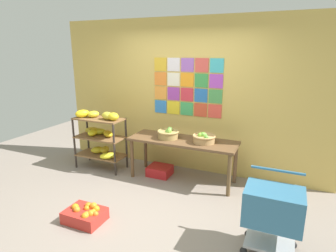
# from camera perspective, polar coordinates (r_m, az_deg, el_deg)

# --- Properties ---
(ground) EXTENTS (9.06, 9.06, 0.00)m
(ground) POSITION_cam_1_polar(r_m,az_deg,el_deg) (4.12, -4.36, -16.12)
(ground) COLOR gray
(back_wall_with_art) EXTENTS (4.94, 0.07, 2.68)m
(back_wall_with_art) POSITION_cam_1_polar(r_m,az_deg,el_deg) (5.02, 3.77, 5.97)
(back_wall_with_art) COLOR #D1B057
(back_wall_with_art) RESTS_ON ground
(banana_shelf_unit) EXTENTS (0.92, 0.53, 1.09)m
(banana_shelf_unit) POSITION_cam_1_polar(r_m,az_deg,el_deg) (5.30, -13.57, -1.53)
(banana_shelf_unit) COLOR #342A25
(banana_shelf_unit) RESTS_ON ground
(display_table) EXTENTS (1.78, 0.61, 0.71)m
(display_table) POSITION_cam_1_polar(r_m,az_deg,el_deg) (4.67, 2.99, -3.76)
(display_table) COLOR brown
(display_table) RESTS_ON ground
(fruit_basket_left) EXTENTS (0.36, 0.36, 0.18)m
(fruit_basket_left) POSITION_cam_1_polar(r_m,az_deg,el_deg) (4.69, 0.05, -1.56)
(fruit_basket_left) COLOR tan
(fruit_basket_left) RESTS_ON display_table
(fruit_basket_back_left) EXTENTS (0.37, 0.37, 0.18)m
(fruit_basket_back_left) POSITION_cam_1_polar(r_m,az_deg,el_deg) (4.51, 7.26, -2.42)
(fruit_basket_back_left) COLOR tan
(fruit_basket_back_left) RESTS_ON display_table
(produce_crate_under_table) EXTENTS (0.39, 0.34, 0.16)m
(produce_crate_under_table) POSITION_cam_1_polar(r_m,az_deg,el_deg) (5.03, -1.66, -8.98)
(produce_crate_under_table) COLOR red
(produce_crate_under_table) RESTS_ON ground
(orange_crate_foreground) EXTENTS (0.49, 0.37, 0.22)m
(orange_crate_foreground) POSITION_cam_1_polar(r_m,az_deg,el_deg) (3.94, -16.30, -16.75)
(orange_crate_foreground) COLOR red
(orange_crate_foreground) RESTS_ON ground
(shopping_cart) EXTENTS (0.59, 0.46, 0.88)m
(shopping_cart) POSITION_cam_1_polar(r_m,az_deg,el_deg) (3.28, 20.39, -15.43)
(shopping_cart) COLOR black
(shopping_cart) RESTS_ON ground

